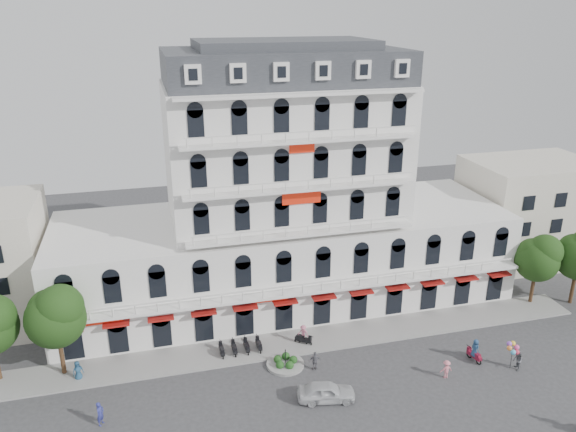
# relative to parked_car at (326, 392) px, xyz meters

# --- Properties ---
(ground) EXTENTS (120.00, 120.00, 0.00)m
(ground) POSITION_rel_parked_car_xyz_m (1.04, -0.91, -0.76)
(ground) COLOR #38383A
(ground) RESTS_ON ground
(sidewalk) EXTENTS (53.00, 4.00, 0.16)m
(sidewalk) POSITION_rel_parked_car_xyz_m (1.04, 8.09, -0.68)
(sidewalk) COLOR gray
(sidewalk) RESTS_ON ground
(main_building) EXTENTS (45.00, 15.00, 25.80)m
(main_building) POSITION_rel_parked_car_xyz_m (1.04, 17.08, 9.20)
(main_building) COLOR silver
(main_building) RESTS_ON ground
(flank_building_east) EXTENTS (14.00, 10.00, 12.00)m
(flank_building_east) POSITION_rel_parked_car_xyz_m (31.04, 19.09, 5.24)
(flank_building_east) COLOR beige
(flank_building_east) RESTS_ON ground
(traffic_island) EXTENTS (3.20, 3.20, 1.60)m
(traffic_island) POSITION_rel_parked_car_xyz_m (-1.96, 5.09, -0.50)
(traffic_island) COLOR gray
(traffic_island) RESTS_ON ground
(parked_scooter_row) EXTENTS (4.40, 1.80, 1.10)m
(parked_scooter_row) POSITION_rel_parked_car_xyz_m (-5.31, 7.89, -0.76)
(parked_scooter_row) COLOR black
(parked_scooter_row) RESTS_ON ground
(tree_west_inner) EXTENTS (4.76, 4.76, 8.25)m
(tree_west_inner) POSITION_rel_parked_car_xyz_m (-19.91, 8.57, 4.92)
(tree_west_inner) COLOR #382314
(tree_west_inner) RESTS_ON ground
(tree_east_inner) EXTENTS (4.40, 4.37, 7.57)m
(tree_east_inner) POSITION_rel_parked_car_xyz_m (25.09, 9.07, 4.45)
(tree_east_inner) COLOR #382314
(tree_east_inner) RESTS_ON ground
(parked_car) EXTENTS (4.72, 2.60, 1.52)m
(parked_car) POSITION_rel_parked_car_xyz_m (0.00, 0.00, 0.00)
(parked_car) COLOR silver
(parked_car) RESTS_ON ground
(rider_east) EXTENTS (0.69, 1.69, 2.14)m
(rider_east) POSITION_rel_parked_car_xyz_m (13.88, 1.62, 0.30)
(rider_east) COLOR maroon
(rider_east) RESTS_ON ground
(rider_center) EXTENTS (1.41, 1.20, 2.01)m
(rider_center) POSITION_rel_parked_car_xyz_m (0.37, 7.70, 0.28)
(rider_center) COLOR black
(rider_center) RESTS_ON ground
(pedestrian_left) EXTENTS (0.99, 0.84, 1.73)m
(pedestrian_left) POSITION_rel_parked_car_xyz_m (-18.73, 7.49, 0.10)
(pedestrian_left) COLOR navy
(pedestrian_left) RESTS_ON ground
(pedestrian_mid) EXTENTS (1.05, 0.59, 1.69)m
(pedestrian_mid) POSITION_rel_parked_car_xyz_m (0.32, 3.93, 0.09)
(pedestrian_mid) COLOR slate
(pedestrian_mid) RESTS_ON ground
(pedestrian_right) EXTENTS (1.04, 0.61, 1.59)m
(pedestrian_right) POSITION_rel_parked_car_xyz_m (10.37, 0.19, 0.04)
(pedestrian_right) COLOR #E07685
(pedestrian_right) RESTS_ON ground
(pedestrian_far) EXTENTS (0.74, 0.83, 1.90)m
(pedestrian_far) POSITION_rel_parked_car_xyz_m (-16.71, 1.59, 0.19)
(pedestrian_far) COLOR navy
(pedestrian_far) RESTS_ON ground
(balloon_vendor) EXTENTS (1.42, 1.34, 2.45)m
(balloon_vendor) POSITION_rel_parked_car_xyz_m (16.53, -0.27, 0.50)
(balloon_vendor) COLOR slate
(balloon_vendor) RESTS_ON ground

